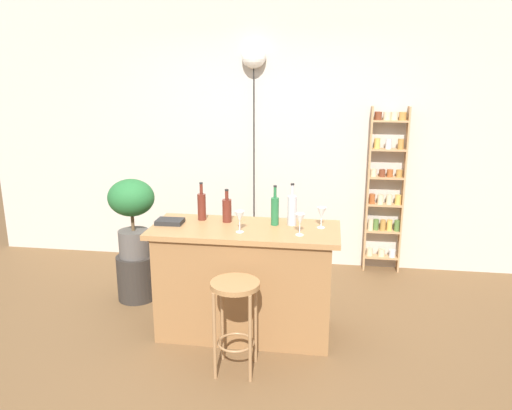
{
  "coord_description": "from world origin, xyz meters",
  "views": [
    {
      "loc": [
        0.63,
        -3.31,
        2.04
      ],
      "look_at": [
        0.05,
        0.55,
        1.0
      ],
      "focal_mm": 34.85,
      "sensor_mm": 36.0,
      "label": 1
    }
  ],
  "objects_px": {
    "cookbook": "(170,222)",
    "bottle_sauce_amber": "(292,209)",
    "wine_glass_center": "(321,213)",
    "plant_stool": "(136,277)",
    "pendant_globe_light": "(254,58)",
    "bottle_wine_red": "(275,210)",
    "bottle_olive_oil": "(227,210)",
    "wine_glass_left": "(240,217)",
    "spice_shelf": "(385,189)",
    "potted_plant": "(132,210)",
    "bar_stool": "(235,305)",
    "wine_glass_right": "(300,220)",
    "bottle_vinegar": "(202,206)"
  },
  "relations": [
    {
      "from": "bar_stool",
      "to": "cookbook",
      "type": "bearing_deg",
      "value": 138.18
    },
    {
      "from": "wine_glass_left",
      "to": "bottle_olive_oil",
      "type": "bearing_deg",
      "value": 120.58
    },
    {
      "from": "bottle_wine_red",
      "to": "bottle_sauce_amber",
      "type": "height_order",
      "value": "bottle_sauce_amber"
    },
    {
      "from": "wine_glass_right",
      "to": "pendant_globe_light",
      "type": "distance_m",
      "value": 2.13
    },
    {
      "from": "spice_shelf",
      "to": "bottle_sauce_amber",
      "type": "height_order",
      "value": "spice_shelf"
    },
    {
      "from": "bottle_sauce_amber",
      "to": "wine_glass_center",
      "type": "relative_size",
      "value": 2.03
    },
    {
      "from": "wine_glass_right",
      "to": "bar_stool",
      "type": "bearing_deg",
      "value": -133.5
    },
    {
      "from": "bottle_sauce_amber",
      "to": "potted_plant",
      "type": "bearing_deg",
      "value": 167.02
    },
    {
      "from": "potted_plant",
      "to": "cookbook",
      "type": "xyz_separation_m",
      "value": [
        0.5,
        -0.45,
        0.05
      ]
    },
    {
      "from": "plant_stool",
      "to": "potted_plant",
      "type": "height_order",
      "value": "potted_plant"
    },
    {
      "from": "bottle_vinegar",
      "to": "wine_glass_center",
      "type": "bearing_deg",
      "value": -4.67
    },
    {
      "from": "bar_stool",
      "to": "pendant_globe_light",
      "type": "xyz_separation_m",
      "value": [
        -0.19,
        2.09,
        1.69
      ]
    },
    {
      "from": "bar_stool",
      "to": "bottle_wine_red",
      "type": "xyz_separation_m",
      "value": [
        0.19,
        0.65,
        0.51
      ]
    },
    {
      "from": "bottle_wine_red",
      "to": "bottle_olive_oil",
      "type": "distance_m",
      "value": 0.39
    },
    {
      "from": "cookbook",
      "to": "bottle_sauce_amber",
      "type": "bearing_deg",
      "value": 5.56
    },
    {
      "from": "spice_shelf",
      "to": "bottle_sauce_amber",
      "type": "bearing_deg",
      "value": -121.55
    },
    {
      "from": "potted_plant",
      "to": "spice_shelf",
      "type": "bearing_deg",
      "value": 24.58
    },
    {
      "from": "potted_plant",
      "to": "bottle_wine_red",
      "type": "height_order",
      "value": "bottle_wine_red"
    },
    {
      "from": "spice_shelf",
      "to": "potted_plant",
      "type": "distance_m",
      "value": 2.55
    },
    {
      "from": "plant_stool",
      "to": "bar_stool",
      "type": "bearing_deg",
      "value": -41.74
    },
    {
      "from": "bar_stool",
      "to": "plant_stool",
      "type": "bearing_deg",
      "value": 138.26
    },
    {
      "from": "plant_stool",
      "to": "pendant_globe_light",
      "type": "relative_size",
      "value": 0.18
    },
    {
      "from": "wine_glass_center",
      "to": "pendant_globe_light",
      "type": "height_order",
      "value": "pendant_globe_light"
    },
    {
      "from": "bottle_sauce_amber",
      "to": "bottle_olive_oil",
      "type": "bearing_deg",
      "value": 179.0
    },
    {
      "from": "plant_stool",
      "to": "bottle_olive_oil",
      "type": "xyz_separation_m",
      "value": [
        0.94,
        -0.33,
        0.78
      ]
    },
    {
      "from": "bottle_sauce_amber",
      "to": "wine_glass_center",
      "type": "bearing_deg",
      "value": -10.37
    },
    {
      "from": "bottle_wine_red",
      "to": "wine_glass_right",
      "type": "distance_m",
      "value": 0.31
    },
    {
      "from": "wine_glass_left",
      "to": "pendant_globe_light",
      "type": "distance_m",
      "value": 2.05
    },
    {
      "from": "wine_glass_left",
      "to": "pendant_globe_light",
      "type": "height_order",
      "value": "pendant_globe_light"
    },
    {
      "from": "spice_shelf",
      "to": "wine_glass_center",
      "type": "relative_size",
      "value": 10.52
    },
    {
      "from": "spice_shelf",
      "to": "potted_plant",
      "type": "height_order",
      "value": "spice_shelf"
    },
    {
      "from": "bottle_sauce_amber",
      "to": "wine_glass_center",
      "type": "height_order",
      "value": "bottle_sauce_amber"
    },
    {
      "from": "bottle_olive_oil",
      "to": "bottle_vinegar",
      "type": "relative_size",
      "value": 0.86
    },
    {
      "from": "bottle_vinegar",
      "to": "bar_stool",
      "type": "bearing_deg",
      "value": -60.18
    },
    {
      "from": "bottle_wine_red",
      "to": "wine_glass_center",
      "type": "height_order",
      "value": "bottle_wine_red"
    },
    {
      "from": "bottle_wine_red",
      "to": "bottle_vinegar",
      "type": "distance_m",
      "value": 0.6
    },
    {
      "from": "bottle_vinegar",
      "to": "pendant_globe_light",
      "type": "distance_m",
      "value": 1.83
    },
    {
      "from": "bottle_sauce_amber",
      "to": "cookbook",
      "type": "xyz_separation_m",
      "value": [
        -0.96,
        -0.11,
        -0.11
      ]
    },
    {
      "from": "plant_stool",
      "to": "wine_glass_center",
      "type": "relative_size",
      "value": 2.55
    },
    {
      "from": "plant_stool",
      "to": "pendant_globe_light",
      "type": "height_order",
      "value": "pendant_globe_light"
    },
    {
      "from": "potted_plant",
      "to": "pendant_globe_light",
      "type": "xyz_separation_m",
      "value": [
        0.94,
        1.08,
        1.33
      ]
    },
    {
      "from": "bottle_olive_oil",
      "to": "bottle_sauce_amber",
      "type": "bearing_deg",
      "value": -1.0
    },
    {
      "from": "bottle_wine_red",
      "to": "bottle_olive_oil",
      "type": "height_order",
      "value": "bottle_wine_red"
    },
    {
      "from": "spice_shelf",
      "to": "potted_plant",
      "type": "bearing_deg",
      "value": -155.42
    },
    {
      "from": "bottle_olive_oil",
      "to": "wine_glass_left",
      "type": "distance_m",
      "value": 0.29
    },
    {
      "from": "bottle_wine_red",
      "to": "cookbook",
      "type": "distance_m",
      "value": 0.84
    },
    {
      "from": "bottle_olive_oil",
      "to": "wine_glass_center",
      "type": "distance_m",
      "value": 0.75
    },
    {
      "from": "bottle_wine_red",
      "to": "cookbook",
      "type": "relative_size",
      "value": 1.51
    },
    {
      "from": "potted_plant",
      "to": "bottle_vinegar",
      "type": "distance_m",
      "value": 0.8
    },
    {
      "from": "bottle_vinegar",
      "to": "wine_glass_center",
      "type": "xyz_separation_m",
      "value": [
        0.96,
        -0.08,
        -0.0
      ]
    }
  ]
}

